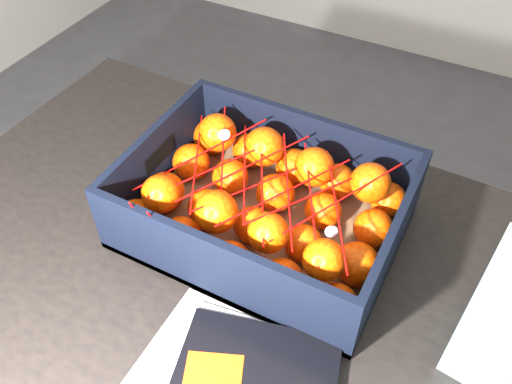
% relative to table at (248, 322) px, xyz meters
% --- Properties ---
extents(ground, '(3.50, 3.50, 0.00)m').
position_rel_table_xyz_m(ground, '(-0.11, 0.30, -0.65)').
color(ground, '#3C3D3F').
rests_on(ground, ground).
extents(table, '(1.22, 0.83, 0.75)m').
position_rel_table_xyz_m(table, '(0.00, 0.00, 0.00)').
color(table, black).
rests_on(table, ground).
extents(produce_crate, '(0.42, 0.32, 0.13)m').
position_rel_table_xyz_m(produce_crate, '(-0.03, 0.12, 0.14)').
color(produce_crate, olive).
rests_on(produce_crate, table).
extents(clementine_heap, '(0.40, 0.30, 0.12)m').
position_rel_table_xyz_m(clementine_heap, '(-0.04, 0.12, 0.16)').
color(clementine_heap, '#FD4605').
rests_on(clementine_heap, produce_crate).
extents(mesh_net, '(0.35, 0.28, 0.09)m').
position_rel_table_xyz_m(mesh_net, '(-0.04, 0.11, 0.21)').
color(mesh_net, red).
rests_on(mesh_net, clementine_heap).
extents(retail_carton, '(0.10, 0.13, 0.18)m').
position_rel_table_xyz_m(retail_carton, '(0.33, 0.06, 0.19)').
color(retail_carton, white).
rests_on(retail_carton, table).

